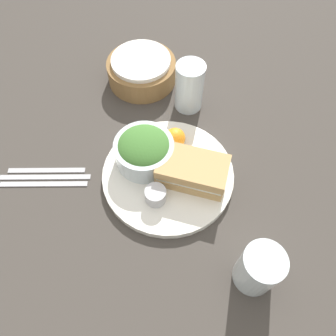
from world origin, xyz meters
name	(u,v)px	position (x,y,z in m)	size (l,w,h in m)	color
ground_plane	(168,177)	(0.00, 0.00, 0.00)	(4.00, 4.00, 0.00)	#3D3833
plate	(168,175)	(0.00, 0.00, 0.01)	(0.30, 0.30, 0.02)	white
sandwich	(193,171)	(0.05, -0.02, 0.05)	(0.17, 0.14, 0.06)	tan
salad_bowl	(144,150)	(-0.05, 0.04, 0.05)	(0.13, 0.13, 0.07)	silver
dressing_cup	(156,195)	(-0.03, -0.06, 0.04)	(0.05, 0.05, 0.03)	#B7B7BC
orange_wedge	(175,138)	(0.03, 0.08, 0.04)	(0.05, 0.05, 0.05)	orange
drink_glass	(189,87)	(0.08, 0.21, 0.06)	(0.07, 0.07, 0.13)	silver
bread_basket	(142,70)	(-0.03, 0.32, 0.03)	(0.18, 0.18, 0.07)	olive
fork	(44,184)	(-0.28, 0.02, 0.00)	(0.20, 0.01, 0.01)	#B2B2B7
knife	(45,177)	(-0.28, 0.04, 0.00)	(0.21, 0.01, 0.01)	#B2B2B7
spoon	(46,170)	(-0.28, 0.05, 0.00)	(0.18, 0.01, 0.01)	#B2B2B7
water_glass	(258,269)	(0.13, -0.24, 0.06)	(0.08, 0.08, 0.11)	silver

